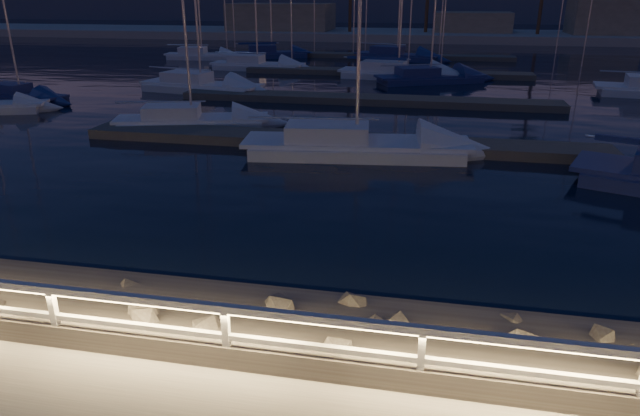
{
  "coord_description": "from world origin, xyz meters",
  "views": [
    {
      "loc": [
        3.94,
        -7.14,
        5.54
      ],
      "look_at": [
        1.68,
        4.0,
        1.2
      ],
      "focal_mm": 32.0,
      "sensor_mm": 36.0,
      "label": 1
    }
  ],
  "objects_px": {
    "sailboat_b": "(188,120)",
    "sailboat_g": "(428,77)",
    "sailboat_i": "(270,53)",
    "sailboat_j": "(255,64)",
    "sailboat_k": "(395,72)",
    "sailboat_m": "(200,55)",
    "sailboat_c": "(350,144)",
    "sailboat_n": "(395,55)",
    "sailboat_e": "(19,95)",
    "sailboat_f": "(198,85)",
    "guard_rail": "(161,314)"
  },
  "relations": [
    {
      "from": "sailboat_i",
      "to": "sailboat_j",
      "type": "distance_m",
      "value": 9.17
    },
    {
      "from": "sailboat_n",
      "to": "sailboat_m",
      "type": "bearing_deg",
      "value": -152.42
    },
    {
      "from": "sailboat_i",
      "to": "sailboat_k",
      "type": "bearing_deg",
      "value": -63.56
    },
    {
      "from": "sailboat_f",
      "to": "sailboat_g",
      "type": "bearing_deg",
      "value": 35.09
    },
    {
      "from": "sailboat_c",
      "to": "sailboat_j",
      "type": "xyz_separation_m",
      "value": [
        -11.64,
        24.37,
        -0.02
      ]
    },
    {
      "from": "sailboat_g",
      "to": "sailboat_n",
      "type": "height_order",
      "value": "sailboat_n"
    },
    {
      "from": "sailboat_f",
      "to": "sailboat_b",
      "type": "bearing_deg",
      "value": -60.16
    },
    {
      "from": "sailboat_k",
      "to": "sailboat_c",
      "type": "bearing_deg",
      "value": -82.89
    },
    {
      "from": "sailboat_e",
      "to": "sailboat_m",
      "type": "height_order",
      "value": "sailboat_m"
    },
    {
      "from": "sailboat_m",
      "to": "sailboat_c",
      "type": "bearing_deg",
      "value": -64.78
    },
    {
      "from": "guard_rail",
      "to": "sailboat_i",
      "type": "height_order",
      "value": "sailboat_i"
    },
    {
      "from": "sailboat_m",
      "to": "sailboat_n",
      "type": "distance_m",
      "value": 18.56
    },
    {
      "from": "sailboat_b",
      "to": "sailboat_n",
      "type": "height_order",
      "value": "sailboat_n"
    },
    {
      "from": "sailboat_g",
      "to": "sailboat_i",
      "type": "height_order",
      "value": "sailboat_g"
    },
    {
      "from": "sailboat_i",
      "to": "sailboat_m",
      "type": "distance_m",
      "value": 6.7
    },
    {
      "from": "sailboat_g",
      "to": "sailboat_j",
      "type": "relative_size",
      "value": 1.01
    },
    {
      "from": "sailboat_f",
      "to": "sailboat_k",
      "type": "height_order",
      "value": "sailboat_k"
    },
    {
      "from": "sailboat_g",
      "to": "sailboat_n",
      "type": "relative_size",
      "value": 0.97
    },
    {
      "from": "sailboat_i",
      "to": "sailboat_f",
      "type": "bearing_deg",
      "value": -108.41
    },
    {
      "from": "sailboat_b",
      "to": "sailboat_g",
      "type": "xyz_separation_m",
      "value": [
        10.8,
        16.79,
        0.0
      ]
    },
    {
      "from": "sailboat_c",
      "to": "sailboat_m",
      "type": "distance_m",
      "value": 36.14
    },
    {
      "from": "sailboat_k",
      "to": "sailboat_m",
      "type": "distance_m",
      "value": 21.27
    },
    {
      "from": "sailboat_b",
      "to": "sailboat_e",
      "type": "xyz_separation_m",
      "value": [
        -12.64,
        4.54,
        -0.02
      ]
    },
    {
      "from": "sailboat_e",
      "to": "sailboat_j",
      "type": "distance_m",
      "value": 19.11
    },
    {
      "from": "sailboat_g",
      "to": "sailboat_c",
      "type": "bearing_deg",
      "value": -122.1
    },
    {
      "from": "sailboat_b",
      "to": "sailboat_n",
      "type": "xyz_separation_m",
      "value": [
        7.43,
        30.82,
        0.03
      ]
    },
    {
      "from": "guard_rail",
      "to": "sailboat_e",
      "type": "relative_size",
      "value": 4.24
    },
    {
      "from": "sailboat_b",
      "to": "sailboat_f",
      "type": "xyz_separation_m",
      "value": [
        -3.64,
        9.94,
        0.04
      ]
    },
    {
      "from": "sailboat_i",
      "to": "sailboat_j",
      "type": "xyz_separation_m",
      "value": [
        1.36,
        -9.07,
        -0.01
      ]
    },
    {
      "from": "guard_rail",
      "to": "sailboat_g",
      "type": "height_order",
      "value": "sailboat_g"
    },
    {
      "from": "sailboat_f",
      "to": "sailboat_m",
      "type": "bearing_deg",
      "value": 121.97
    },
    {
      "from": "sailboat_c",
      "to": "sailboat_g",
      "type": "relative_size",
      "value": 1.15
    },
    {
      "from": "guard_rail",
      "to": "sailboat_c",
      "type": "bearing_deg",
      "value": 86.84
    },
    {
      "from": "sailboat_j",
      "to": "sailboat_i",
      "type": "bearing_deg",
      "value": 100.74
    },
    {
      "from": "sailboat_e",
      "to": "sailboat_j",
      "type": "height_order",
      "value": "sailboat_j"
    },
    {
      "from": "sailboat_f",
      "to": "sailboat_j",
      "type": "xyz_separation_m",
      "value": [
        0.27,
        11.3,
        -0.02
      ]
    },
    {
      "from": "sailboat_j",
      "to": "sailboat_m",
      "type": "distance_m",
      "value": 9.78
    },
    {
      "from": "sailboat_j",
      "to": "sailboat_m",
      "type": "bearing_deg",
      "value": 142.01
    },
    {
      "from": "sailboat_j",
      "to": "sailboat_k",
      "type": "distance_m",
      "value": 12.08
    },
    {
      "from": "sailboat_b",
      "to": "sailboat_k",
      "type": "bearing_deg",
      "value": 48.94
    },
    {
      "from": "guard_rail",
      "to": "sailboat_k",
      "type": "distance_m",
      "value": 36.33
    },
    {
      "from": "sailboat_g",
      "to": "sailboat_k",
      "type": "relative_size",
      "value": 0.88
    },
    {
      "from": "sailboat_j",
      "to": "sailboat_n",
      "type": "relative_size",
      "value": 0.96
    },
    {
      "from": "sailboat_i",
      "to": "sailboat_g",
      "type": "bearing_deg",
      "value": -62.5
    },
    {
      "from": "sailboat_b",
      "to": "sailboat_j",
      "type": "xyz_separation_m",
      "value": [
        -3.37,
        21.24,
        0.02
      ]
    },
    {
      "from": "guard_rail",
      "to": "sailboat_g",
      "type": "bearing_deg",
      "value": 84.48
    },
    {
      "from": "sailboat_f",
      "to": "sailboat_k",
      "type": "xyz_separation_m",
      "value": [
        12.03,
        8.52,
        0.0
      ]
    },
    {
      "from": "guard_rail",
      "to": "sailboat_c",
      "type": "distance_m",
      "value": 14.77
    },
    {
      "from": "guard_rail",
      "to": "sailboat_i",
      "type": "xyz_separation_m",
      "value": [
        -12.19,
        48.15,
        -0.93
      ]
    },
    {
      "from": "guard_rail",
      "to": "sailboat_f",
      "type": "bearing_deg",
      "value": 111.77
    }
  ]
}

